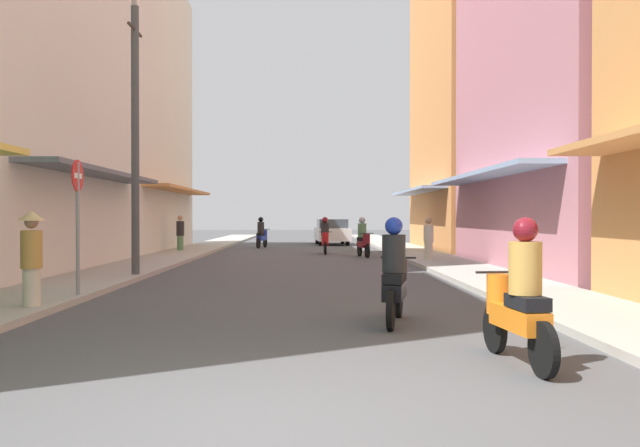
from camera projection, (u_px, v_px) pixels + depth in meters
ground_plane at (299, 258)px, 25.94m from camera, size 109.95×109.95×0.00m
sidewalk_left at (174, 256)px, 25.86m from camera, size 2.15×57.98×0.12m
sidewalk_right at (424, 256)px, 26.02m from camera, size 2.15×57.98×0.12m
building_left_far at (104, 110)px, 30.30m from camera, size 7.05×11.65×12.88m
building_right_far at (490, 65)px, 31.51m from camera, size 7.05×10.72×17.56m
motorbike_red at (325, 237)px, 28.54m from camera, size 0.55×1.81×1.58m
motorbike_maroon at (363, 239)px, 26.25m from camera, size 0.58×1.80×1.58m
motorbike_black at (395, 276)px, 9.83m from camera, size 0.64×1.78×1.58m
motorbike_orange at (518, 299)px, 7.11m from camera, size 0.55×1.81×1.58m
motorbike_blue at (262, 234)px, 33.90m from camera, size 0.63×1.79×1.58m
parked_car at (332, 232)px, 37.96m from camera, size 2.01×4.20×1.45m
pedestrian_crossing at (31, 256)px, 10.93m from camera, size 0.44×0.44×1.68m
pedestrian_foreground at (180, 234)px, 29.14m from camera, size 0.34×0.34×1.65m
pedestrian_midway at (429, 240)px, 22.91m from camera, size 0.34×0.34×1.56m
utility_pole at (135, 140)px, 16.97m from camera, size 0.20×1.20×6.94m
street_sign_no_entry at (78, 210)px, 12.46m from camera, size 0.07×0.60×2.65m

